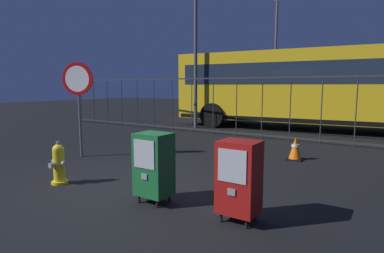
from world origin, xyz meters
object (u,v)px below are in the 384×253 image
at_px(newspaper_box_primary, 239,177).
at_px(traffic_cone, 295,149).
at_px(newspaper_box_secondary, 154,164).
at_px(street_light_near_left, 276,47).
at_px(bus_near, 314,85).
at_px(bus_far, 369,86).
at_px(fire_hydrant, 59,164).
at_px(stop_sign, 78,90).
at_px(street_light_far_left, 196,17).

distance_m(newspaper_box_primary, traffic_cone, 3.77).
xyz_separation_m(newspaper_box_secondary, street_light_near_left, (-2.99, 14.22, 3.29)).
height_order(bus_near, street_light_near_left, street_light_near_left).
height_order(bus_near, bus_far, same).
height_order(newspaper_box_secondary, street_light_near_left, street_light_near_left).
xyz_separation_m(traffic_cone, street_light_near_left, (-3.99, 10.41, 3.60)).
bearing_deg(fire_hydrant, newspaper_box_secondary, 6.21).
relative_size(newspaper_box_primary, stop_sign, 0.46).
height_order(newspaper_box_secondary, street_light_far_left, street_light_far_left).
relative_size(stop_sign, bus_near, 0.21).
distance_m(newspaper_box_primary, street_light_near_left, 15.15).
height_order(newspaper_box_primary, newspaper_box_secondary, same).
xyz_separation_m(fire_hydrant, newspaper_box_secondary, (1.95, 0.21, 0.22)).
bearing_deg(bus_near, fire_hydrant, -108.05).
height_order(newspaper_box_primary, street_light_far_left, street_light_far_left).
relative_size(stop_sign, traffic_cone, 4.21).
bearing_deg(traffic_cone, fire_hydrant, -126.14).
relative_size(fire_hydrant, bus_near, 0.07).
relative_size(newspaper_box_secondary, bus_far, 0.10).
bearing_deg(bus_far, street_light_far_left, -122.45).
xyz_separation_m(newspaper_box_primary, bus_far, (0.40, 14.21, 1.14)).
distance_m(traffic_cone, bus_far, 10.59).
bearing_deg(newspaper_box_primary, traffic_cone, 94.60).
bearing_deg(newspaper_box_primary, newspaper_box_secondary, -176.68).
distance_m(bus_near, street_light_near_left, 6.24).
relative_size(newspaper_box_secondary, traffic_cone, 1.92).
height_order(newspaper_box_secondary, bus_far, bus_far).
bearing_deg(street_light_near_left, bus_near, -57.22).
relative_size(bus_near, bus_far, 1.00).
height_order(traffic_cone, bus_far, bus_far).
xyz_separation_m(bus_near, street_light_near_left, (-3.17, 4.92, 2.15)).
height_order(fire_hydrant, street_light_far_left, street_light_far_left).
bearing_deg(bus_far, traffic_cone, -87.21).
bearing_deg(street_light_far_left, bus_near, 25.43).
distance_m(newspaper_box_primary, stop_sign, 4.97).
bearing_deg(newspaper_box_secondary, newspaper_box_primary, 3.32).
distance_m(newspaper_box_secondary, street_light_near_left, 14.90).
height_order(newspaper_box_secondary, traffic_cone, newspaper_box_secondary).
bearing_deg(street_light_near_left, newspaper_box_secondary, -78.12).
xyz_separation_m(newspaper_box_primary, street_light_near_left, (-4.29, 14.15, 3.29)).
bearing_deg(stop_sign, street_light_far_left, 95.20).
xyz_separation_m(street_light_near_left, street_light_far_left, (-0.95, -6.88, 0.50)).
height_order(traffic_cone, street_light_near_left, street_light_near_left).
xyz_separation_m(fire_hydrant, newspaper_box_primary, (3.25, 0.29, 0.22)).
bearing_deg(stop_sign, street_light_near_left, 88.21).
xyz_separation_m(newspaper_box_primary, bus_near, (-1.12, 9.23, 1.14)).
xyz_separation_m(fire_hydrant, street_light_near_left, (-1.05, 14.44, 3.50)).
height_order(fire_hydrant, bus_near, bus_near).
relative_size(newspaper_box_secondary, bus_near, 0.10).
height_order(fire_hydrant, newspaper_box_primary, newspaper_box_primary).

